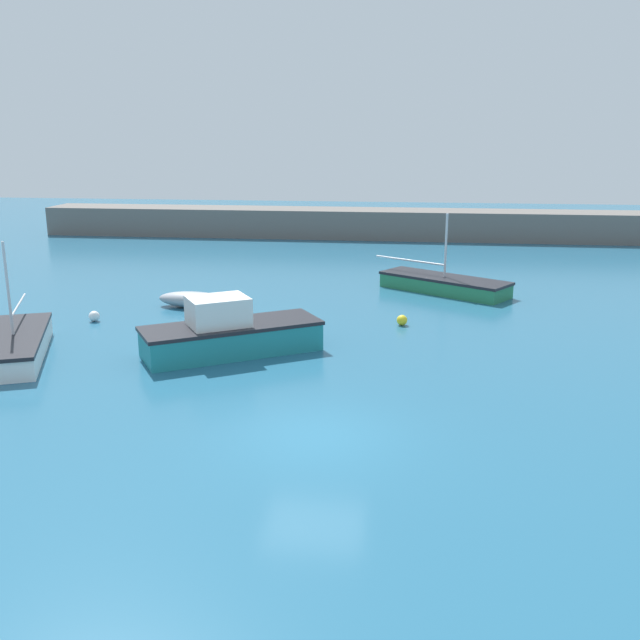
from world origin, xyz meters
name	(u,v)px	position (x,y,z in m)	size (l,w,h in m)	color
ground_plane	(314,439)	(0.00, 0.00, -0.10)	(120.00, 120.00, 0.20)	#235B7A
harbor_breakwater	(378,224)	(0.00, 33.68, 0.97)	(46.81, 3.37, 1.94)	#66605B
sailboat_short_mast	(444,284)	(3.80, 16.53, 0.37)	(6.24, 4.91, 3.60)	#287A4C
open_tender_yellow	(195,300)	(-6.65, 12.22, 0.33)	(3.32, 1.53, 0.67)	gray
sailboat_twin_hulled	(14,345)	(-10.48, 4.95, 0.40)	(3.80, 6.10, 3.79)	white
motorboat_with_cabin	(229,333)	(-3.64, 6.19, 0.69)	(6.04, 4.81, 1.94)	teal
mooring_buoy_yellow	(402,320)	(1.97, 10.46, 0.20)	(0.40, 0.40, 0.40)	yellow
mooring_buoy_white	(94,316)	(-9.86, 9.58, 0.21)	(0.41, 0.41, 0.41)	white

